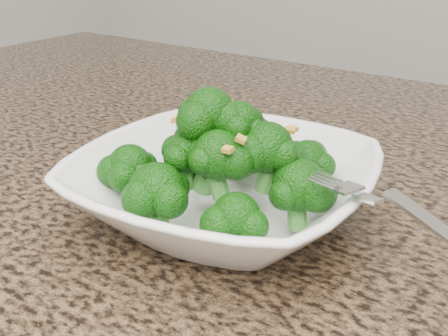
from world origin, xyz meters
The scene contains 5 objects.
granite_counter centered at (0.00, 0.30, 0.89)m, with size 1.64×1.04×0.03m, color brown.
bowl centered at (0.00, 0.24, 0.93)m, with size 0.25×0.25×0.06m, color white.
broccoli_pile centered at (0.00, 0.24, 1.00)m, with size 0.22×0.22×0.08m, color #0F4D08, non-canonical shape.
garlic_topping centered at (0.00, 0.24, 1.04)m, with size 0.13×0.13×0.01m, color gold, non-canonical shape.
fork centered at (0.14, 0.23, 0.97)m, with size 0.17×0.03×0.01m, color silver, non-canonical shape.
Camera 1 is at (0.25, -0.11, 1.14)m, focal length 45.00 mm.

